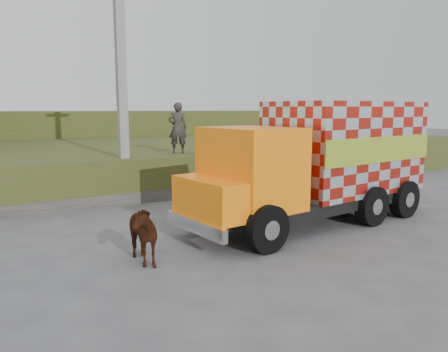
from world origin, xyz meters
TOP-DOWN VIEW (x-y plane):
  - ground at (0.00, 0.00)m, footprint 120.00×120.00m
  - embankment at (0.00, 10.00)m, footprint 40.00×12.00m
  - embankment_far at (0.00, 22.00)m, footprint 40.00×12.00m
  - retaining_strip at (-2.00, 4.20)m, footprint 16.00×0.50m
  - utility_pole at (-1.00, 4.60)m, footprint 1.20×0.30m
  - cargo_truck at (2.89, -0.83)m, footprint 7.75×3.29m
  - cow at (-2.69, -1.44)m, footprint 0.70×1.52m
  - pedestrian at (1.29, 5.20)m, footprint 0.82×0.70m

SIDE VIEW (x-z plane):
  - ground at x=0.00m, z-range 0.00..0.00m
  - retaining_strip at x=-2.00m, z-range 0.00..0.40m
  - cow at x=-2.69m, z-range 0.00..1.28m
  - embankment at x=0.00m, z-range 0.00..1.50m
  - embankment_far at x=0.00m, z-range 0.00..3.00m
  - cargo_truck at x=2.89m, z-range 0.05..3.41m
  - pedestrian at x=1.29m, z-range 1.50..3.41m
  - utility_pole at x=-1.00m, z-range 0.08..8.07m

